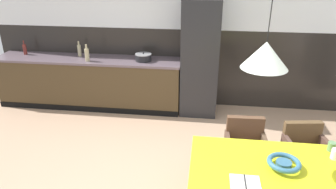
# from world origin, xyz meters

# --- Properties ---
(back_wall_splashback_dark) EXTENTS (6.98, 0.12, 1.40)m
(back_wall_splashback_dark) POSITION_xyz_m (0.00, 2.77, 0.70)
(back_wall_splashback_dark) COLOR #272320
(back_wall_splashback_dark) RESTS_ON ground
(kitchen_counter) EXTENTS (3.35, 0.63, 0.91)m
(kitchen_counter) POSITION_xyz_m (-1.68, 2.40, 0.46)
(kitchen_counter) COLOR #463621
(kitchen_counter) RESTS_ON ground
(refrigerator_column) EXTENTS (0.62, 0.60, 1.97)m
(refrigerator_column) POSITION_xyz_m (0.30, 2.41, 0.99)
(refrigerator_column) COLOR #232326
(refrigerator_column) RESTS_ON ground
(dining_table) EXTENTS (1.92, 0.94, 0.74)m
(dining_table) POSITION_xyz_m (1.27, -0.18, 0.70)
(dining_table) COLOR yellow
(dining_table) RESTS_ON ground
(armchair_corner_seat) EXTENTS (0.51, 0.49, 0.75)m
(armchair_corner_seat) POSITION_xyz_m (0.94, 0.67, 0.48)
(armchair_corner_seat) COLOR brown
(armchair_corner_seat) RESTS_ON ground
(armchair_near_window) EXTENTS (0.55, 0.53, 0.74)m
(armchair_near_window) POSITION_xyz_m (1.63, 0.65, 0.49)
(armchair_near_window) COLOR brown
(armchair_near_window) RESTS_ON ground
(fruit_bowl) EXTENTS (0.31, 0.31, 0.08)m
(fruit_bowl) POSITION_xyz_m (1.18, -0.18, 0.79)
(fruit_bowl) COLOR #33607F
(fruit_bowl) RESTS_ON dining_table
(open_book) EXTENTS (0.26, 0.22, 0.02)m
(open_book) POSITION_xyz_m (0.80, -0.45, 0.75)
(open_book) COLOR white
(open_book) RESTS_ON dining_table
(mug_dark_espresso) EXTENTS (0.13, 0.09, 0.10)m
(mug_dark_espresso) POSITION_xyz_m (1.71, 0.04, 0.79)
(mug_dark_espresso) COLOR white
(mug_dark_espresso) RESTS_ON dining_table
(mug_short_terracotta) EXTENTS (0.12, 0.08, 0.09)m
(mug_short_terracotta) POSITION_xyz_m (1.72, 0.18, 0.79)
(mug_short_terracotta) COLOR #5B8456
(mug_short_terracotta) RESTS_ON dining_table
(cooking_pot) EXTENTS (0.28, 0.28, 0.15)m
(cooking_pot) POSITION_xyz_m (-0.67, 2.39, 0.97)
(cooking_pot) COLOR black
(cooking_pot) RESTS_ON kitchen_counter
(bottle_oil_tall) EXTENTS (0.06, 0.06, 0.26)m
(bottle_oil_tall) POSITION_xyz_m (-2.91, 2.49, 1.01)
(bottle_oil_tall) COLOR maroon
(bottle_oil_tall) RESTS_ON kitchen_counter
(bottle_wine_green) EXTENTS (0.08, 0.08, 0.29)m
(bottle_wine_green) POSITION_xyz_m (-1.62, 2.25, 1.03)
(bottle_wine_green) COLOR tan
(bottle_wine_green) RESTS_ON kitchen_counter
(bottle_spice_small) EXTENTS (0.06, 0.06, 0.28)m
(bottle_spice_small) POSITION_xyz_m (-1.87, 2.51, 1.02)
(bottle_spice_small) COLOR tan
(bottle_spice_small) RESTS_ON kitchen_counter
(pendant_lamp_over_table_near) EXTENTS (0.39, 0.39, 1.05)m
(pendant_lamp_over_table_near) POSITION_xyz_m (0.89, -0.15, 1.81)
(pendant_lamp_over_table_near) COLOR black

